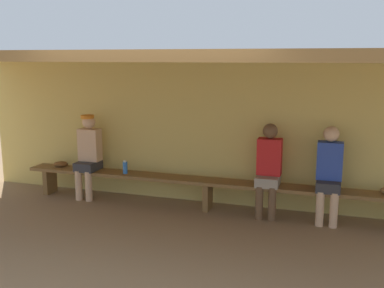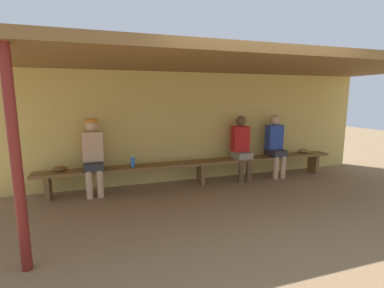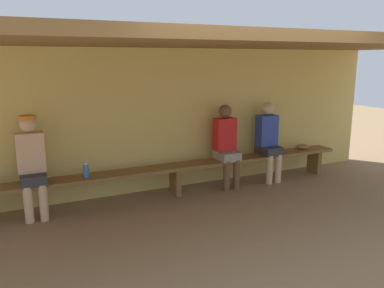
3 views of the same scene
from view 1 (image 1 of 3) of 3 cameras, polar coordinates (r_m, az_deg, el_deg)
ground_plane at (r=5.47m, az=-2.58°, el=-13.33°), size 24.00×24.00×0.00m
back_wall at (r=7.00m, az=3.05°, el=1.46°), size 8.00×0.20×2.20m
dugout_roof at (r=5.65m, az=-0.27°, el=11.04°), size 8.00×2.80×0.12m
bench at (r=6.73m, az=2.01°, el=-5.14°), size 6.00×0.36×0.46m
player_with_sunglasses at (r=6.41m, az=16.94°, el=-3.27°), size 0.34×0.42×1.34m
player_in_red at (r=6.47m, az=9.66°, el=-2.82°), size 0.34×0.42×1.34m
player_in_white at (r=7.42m, az=-12.96°, el=-1.03°), size 0.34×0.42×1.34m
water_bottle_orange at (r=7.11m, az=-8.44°, el=-2.93°), size 0.07×0.07×0.21m
baseball_glove_worn at (r=7.79m, az=-16.24°, el=-2.45°), size 0.27×0.22×0.09m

